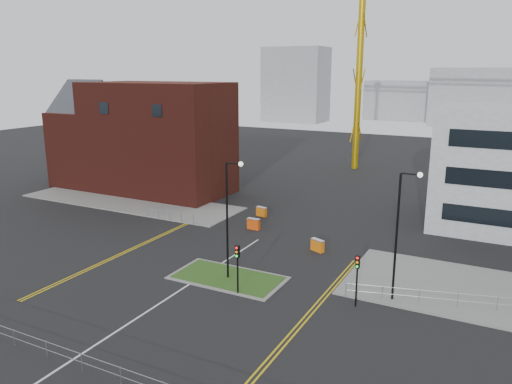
% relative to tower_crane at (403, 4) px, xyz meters
% --- Properties ---
extents(ground, '(200.00, 200.00, 0.00)m').
position_rel_tower_crane_xyz_m(ground, '(-3.99, -54.76, -24.68)').
color(ground, black).
rests_on(ground, ground).
extents(pavement_left, '(28.00, 8.00, 0.12)m').
position_rel_tower_crane_xyz_m(pavement_left, '(-23.99, -32.76, -24.62)').
color(pavement_left, slate).
rests_on(pavement_left, ground).
extents(island_kerb, '(8.60, 4.60, 0.08)m').
position_rel_tower_crane_xyz_m(island_kerb, '(-1.99, -46.76, -24.64)').
color(island_kerb, slate).
rests_on(island_kerb, ground).
extents(grass_island, '(8.00, 4.00, 0.12)m').
position_rel_tower_crane_xyz_m(grass_island, '(-1.99, -46.76, -24.62)').
color(grass_island, '#244416').
rests_on(grass_island, ground).
extents(brick_building, '(24.20, 10.07, 14.24)m').
position_rel_tower_crane_xyz_m(brick_building, '(-26.97, -26.76, -17.83)').
color(brick_building, '#4D1913').
rests_on(brick_building, ground).
extents(tower_crane, '(53.00, 3.11, 35.62)m').
position_rel_tower_crane_xyz_m(tower_crane, '(0.00, 0.00, 0.00)').
color(tower_crane, '#BC930B').
rests_on(tower_crane, ground).
extents(streetlamp_island, '(1.46, 0.36, 9.18)m').
position_rel_tower_crane_xyz_m(streetlamp_island, '(-1.78, -46.76, -19.27)').
color(streetlamp_island, black).
rests_on(streetlamp_island, ground).
extents(streetlamp_right_near, '(1.46, 0.36, 9.18)m').
position_rel_tower_crane_xyz_m(streetlamp_right_near, '(10.22, -44.76, -19.27)').
color(streetlamp_right_near, black).
rests_on(streetlamp_right_near, ground).
extents(traffic_light_island, '(0.28, 0.33, 3.65)m').
position_rel_tower_crane_xyz_m(traffic_light_island, '(0.01, -48.78, -22.11)').
color(traffic_light_island, black).
rests_on(traffic_light_island, ground).
extents(traffic_light_right, '(0.28, 0.33, 3.65)m').
position_rel_tower_crane_xyz_m(traffic_light_right, '(8.01, -46.78, -22.11)').
color(traffic_light_right, black).
rests_on(traffic_light_right, ground).
extents(railing_front, '(24.05, 0.05, 1.10)m').
position_rel_tower_crane_xyz_m(railing_front, '(-3.99, -60.76, -23.90)').
color(railing_front, gray).
rests_on(railing_front, ground).
extents(railing_left, '(6.05, 0.05, 1.10)m').
position_rel_tower_crane_xyz_m(railing_left, '(-14.99, -36.76, -23.94)').
color(railing_left, gray).
rests_on(railing_left, ground).
extents(railing_right, '(19.05, 5.05, 1.10)m').
position_rel_tower_crane_xyz_m(railing_right, '(16.51, -43.26, -23.90)').
color(railing_right, gray).
rests_on(railing_right, ground).
extents(centre_line, '(0.15, 30.00, 0.01)m').
position_rel_tower_crane_xyz_m(centre_line, '(-3.99, -52.76, -24.68)').
color(centre_line, silver).
rests_on(centre_line, ground).
extents(yellow_left_a, '(0.12, 24.00, 0.01)m').
position_rel_tower_crane_xyz_m(yellow_left_a, '(-12.99, -44.76, -24.68)').
color(yellow_left_a, gold).
rests_on(yellow_left_a, ground).
extents(yellow_left_b, '(0.12, 24.00, 0.01)m').
position_rel_tower_crane_xyz_m(yellow_left_b, '(-12.69, -44.76, -24.68)').
color(yellow_left_b, gold).
rests_on(yellow_left_b, ground).
extents(yellow_right_a, '(0.12, 20.00, 0.01)m').
position_rel_tower_crane_xyz_m(yellow_right_a, '(5.51, -48.76, -24.68)').
color(yellow_right_a, gold).
rests_on(yellow_right_a, ground).
extents(yellow_right_b, '(0.12, 20.00, 0.01)m').
position_rel_tower_crane_xyz_m(yellow_right_b, '(5.81, -48.76, -24.68)').
color(yellow_right_b, gold).
rests_on(yellow_right_b, ground).
extents(skyline_a, '(18.00, 12.00, 22.00)m').
position_rel_tower_crane_xyz_m(skyline_a, '(-43.99, 65.24, -13.68)').
color(skyline_a, gray).
rests_on(skyline_a, ground).
extents(skyline_b, '(24.00, 12.00, 16.00)m').
position_rel_tower_crane_xyz_m(skyline_b, '(6.01, 75.24, -16.68)').
color(skyline_b, gray).
rests_on(skyline_b, ground).
extents(skyline_d, '(30.00, 12.00, 12.00)m').
position_rel_tower_crane_xyz_m(skyline_d, '(-11.99, 85.24, -18.68)').
color(skyline_d, gray).
rests_on(skyline_d, ground).
extents(barrier_left, '(1.34, 0.50, 1.11)m').
position_rel_tower_crane_xyz_m(barrier_left, '(-5.85, -35.16, -24.08)').
color(barrier_left, '#D6470B').
rests_on(barrier_left, ground).
extents(barrier_mid, '(1.31, 0.73, 1.05)m').
position_rel_tower_crane_xyz_m(barrier_mid, '(-7.19, -30.76, -24.11)').
color(barrier_mid, '#D2630B').
rests_on(barrier_mid, ground).
extents(barrier_right, '(1.35, 0.93, 1.09)m').
position_rel_tower_crane_xyz_m(barrier_right, '(2.01, -38.07, -24.09)').
color(barrier_right, orange).
rests_on(barrier_right, ground).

